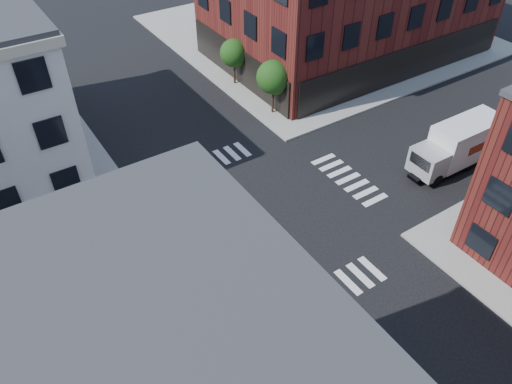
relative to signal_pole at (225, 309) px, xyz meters
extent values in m
plane|color=black|center=(6.72, 6.68, -2.86)|extent=(120.00, 120.00, 0.00)
cube|color=gray|center=(27.72, 27.68, -2.78)|extent=(30.00, 30.00, 0.15)
cylinder|color=black|center=(14.22, 16.68, -1.97)|extent=(0.18, 0.18, 1.47)
cylinder|color=black|center=(14.22, 16.68, -1.24)|extent=(0.12, 0.12, 1.47)
sphere|color=#12360E|center=(14.22, 16.68, 0.44)|extent=(2.69, 2.69, 2.69)
sphere|color=#12360E|center=(14.47, 16.58, -0.10)|extent=(1.85, 1.85, 1.85)
cylinder|color=black|center=(14.22, 22.68, -2.04)|extent=(0.18, 0.18, 1.33)
cylinder|color=black|center=(14.22, 22.68, -1.38)|extent=(0.12, 0.12, 1.33)
sphere|color=#12360E|center=(14.22, 22.68, 0.14)|extent=(2.43, 2.43, 2.43)
sphere|color=#12360E|center=(14.47, 22.58, -0.35)|extent=(1.67, 1.67, 1.67)
cylinder|color=black|center=(-0.08, -0.12, -0.56)|extent=(0.12, 0.12, 4.60)
cylinder|color=black|center=(-0.08, -0.12, -2.56)|extent=(0.28, 0.28, 0.30)
cube|color=#053819|center=(0.47, -0.12, 0.29)|extent=(1.10, 0.03, 0.22)
cube|color=#053819|center=(-0.08, 0.43, 0.54)|extent=(0.03, 1.10, 0.22)
imported|color=black|center=(0.27, -0.02, 1.04)|extent=(0.22, 0.18, 1.10)
imported|color=black|center=(-0.18, 0.23, 1.04)|extent=(0.18, 0.22, 1.10)
cube|color=silver|center=(21.74, 3.79, -0.91)|extent=(5.40, 2.38, 2.87)
cube|color=maroon|center=(21.73, 2.61, -0.91)|extent=(2.04, 0.07, 0.65)
cube|color=maroon|center=(21.76, 4.96, -0.91)|extent=(2.04, 0.07, 0.65)
cube|color=#AAAAAC|center=(18.23, 3.83, -1.42)|extent=(1.88, 2.24, 1.85)
cube|color=black|center=(17.35, 3.84, -1.10)|extent=(0.11, 1.76, 0.83)
cube|color=black|center=(20.63, 3.80, -2.39)|extent=(7.41, 1.02, 0.23)
cylinder|color=black|center=(18.21, 2.86, -2.39)|extent=(0.93, 0.34, 0.93)
cylinder|color=black|center=(18.24, 4.80, -2.39)|extent=(0.93, 0.34, 0.93)
cylinder|color=black|center=(21.54, 2.82, -2.39)|extent=(0.93, 0.34, 0.93)
cylinder|color=black|center=(21.57, 4.76, -2.39)|extent=(0.93, 0.34, 0.93)
cylinder|color=black|center=(23.76, 2.79, -2.39)|extent=(0.93, 0.34, 0.93)
cylinder|color=black|center=(23.79, 4.73, -2.39)|extent=(0.93, 0.34, 0.93)
cube|color=#D44609|center=(1.02, 2.54, -2.84)|extent=(0.40, 0.40, 0.04)
cone|color=#D44609|center=(1.02, 2.54, -2.49)|extent=(0.38, 0.38, 0.74)
cylinder|color=white|center=(1.02, 2.54, -2.38)|extent=(0.28, 0.28, 0.08)
camera|label=1|loc=(-6.44, -12.48, 18.89)|focal=35.00mm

